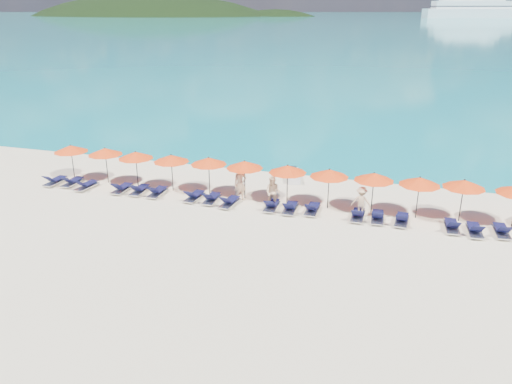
% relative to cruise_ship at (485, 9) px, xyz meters
% --- Properties ---
extents(ground, '(1400.00, 1400.00, 0.00)m').
position_rel_cruise_ship_xyz_m(ground, '(-65.42, -523.00, -8.15)').
color(ground, beige).
extents(sea, '(1600.00, 1300.00, 0.01)m').
position_rel_cruise_ship_xyz_m(sea, '(-65.42, 137.00, -8.15)').
color(sea, '#1FA9B2').
rests_on(sea, ground).
extents(headland_main, '(374.00, 242.00, 126.50)m').
position_rel_cruise_ship_xyz_m(headland_main, '(-365.42, 17.00, -46.15)').
color(headland_main, black).
rests_on(headland_main, ground).
extents(headland_small, '(162.00, 126.00, 85.50)m').
position_rel_cruise_ship_xyz_m(headland_small, '(-215.42, 37.00, -43.15)').
color(headland_small, black).
rests_on(headland_small, ground).
extents(cruise_ship, '(112.17, 53.82, 31.33)m').
position_rel_cruise_ship_xyz_m(cruise_ship, '(0.00, 0.00, 0.00)').
color(cruise_ship, white).
rests_on(cruise_ship, ground).
extents(jetski, '(1.39, 2.24, 0.75)m').
position_rel_cruise_ship_xyz_m(jetski, '(-64.77, -514.12, -7.84)').
color(jetski, silver).
rests_on(jetski, ground).
extents(beachgoer_a, '(0.86, 0.82, 1.98)m').
position_rel_cruise_ship_xyz_m(beachgoer_a, '(-66.83, -518.47, -7.16)').
color(beachgoer_a, '#DEB085').
rests_on(beachgoer_a, ground).
extents(beachgoer_b, '(0.89, 0.55, 1.76)m').
position_rel_cruise_ship_xyz_m(beachgoer_b, '(-64.79, -518.96, -7.27)').
color(beachgoer_b, '#DEB085').
rests_on(beachgoer_b, ground).
extents(beachgoer_c, '(1.06, 0.52, 1.61)m').
position_rel_cruise_ship_xyz_m(beachgoer_c, '(-60.07, -518.72, -7.35)').
color(beachgoer_c, '#DEB085').
rests_on(beachgoer_c, ground).
extents(umbrella_0, '(2.10, 2.10, 2.28)m').
position_rel_cruise_ship_xyz_m(umbrella_0, '(-78.13, -518.10, -6.13)').
color(umbrella_0, black).
rests_on(umbrella_0, ground).
extents(umbrella_1, '(2.10, 2.10, 2.28)m').
position_rel_cruise_ship_xyz_m(umbrella_1, '(-75.71, -518.03, -6.13)').
color(umbrella_1, black).
rests_on(umbrella_1, ground).
extents(umbrella_2, '(2.10, 2.10, 2.28)m').
position_rel_cruise_ship_xyz_m(umbrella_2, '(-73.51, -518.19, -6.13)').
color(umbrella_2, black).
rests_on(umbrella_2, ground).
extents(umbrella_3, '(2.10, 2.10, 2.28)m').
position_rel_cruise_ship_xyz_m(umbrella_3, '(-71.18, -518.18, -6.13)').
color(umbrella_3, black).
rests_on(umbrella_3, ground).
extents(umbrella_4, '(2.10, 2.10, 2.28)m').
position_rel_cruise_ship_xyz_m(umbrella_4, '(-68.88, -518.03, -6.13)').
color(umbrella_4, black).
rests_on(umbrella_4, ground).
extents(umbrella_5, '(2.10, 2.10, 2.28)m').
position_rel_cruise_ship_xyz_m(umbrella_5, '(-66.69, -518.08, -6.13)').
color(umbrella_5, black).
rests_on(umbrella_5, ground).
extents(umbrella_6, '(2.10, 2.10, 2.28)m').
position_rel_cruise_ship_xyz_m(umbrella_6, '(-64.19, -518.15, -6.13)').
color(umbrella_6, black).
rests_on(umbrella_6, ground).
extents(umbrella_7, '(2.10, 2.10, 2.28)m').
position_rel_cruise_ship_xyz_m(umbrella_7, '(-61.90, -518.19, -6.13)').
color(umbrella_7, black).
rests_on(umbrella_7, ground).
extents(umbrella_8, '(2.10, 2.10, 2.28)m').
position_rel_cruise_ship_xyz_m(umbrella_8, '(-59.57, -518.10, -6.13)').
color(umbrella_8, black).
rests_on(umbrella_8, ground).
extents(umbrella_9, '(2.10, 2.10, 2.28)m').
position_rel_cruise_ship_xyz_m(umbrella_9, '(-57.29, -518.14, -6.13)').
color(umbrella_9, black).
rests_on(umbrella_9, ground).
extents(umbrella_10, '(2.10, 2.10, 2.28)m').
position_rel_cruise_ship_xyz_m(umbrella_10, '(-55.17, -517.90, -6.13)').
color(umbrella_10, black).
rests_on(umbrella_10, ground).
extents(lounger_0, '(0.67, 1.72, 0.66)m').
position_rel_cruise_ship_xyz_m(lounger_0, '(-78.67, -519.28, -7.92)').
color(lounger_0, silver).
rests_on(lounger_0, ground).
extents(lounger_1, '(0.62, 1.70, 0.66)m').
position_rel_cruise_ship_xyz_m(lounger_1, '(-77.54, -519.12, -7.92)').
color(lounger_1, silver).
rests_on(lounger_1, ground).
extents(lounger_2, '(0.78, 1.75, 0.66)m').
position_rel_cruise_ship_xyz_m(lounger_2, '(-76.32, -519.44, -7.92)').
color(lounger_2, silver).
rests_on(lounger_2, ground).
extents(lounger_3, '(0.62, 1.70, 0.66)m').
position_rel_cruise_ship_xyz_m(lounger_3, '(-73.98, -519.25, -7.92)').
color(lounger_3, silver).
rests_on(lounger_3, ground).
extents(lounger_4, '(0.71, 1.73, 0.66)m').
position_rel_cruise_ship_xyz_m(lounger_4, '(-72.86, -519.18, -7.92)').
color(lounger_4, silver).
rests_on(lounger_4, ground).
extents(lounger_5, '(0.66, 1.71, 0.66)m').
position_rel_cruise_ship_xyz_m(lounger_5, '(-71.69, -519.18, -7.92)').
color(lounger_5, silver).
rests_on(lounger_5, ground).
extents(lounger_6, '(0.74, 1.74, 0.66)m').
position_rel_cruise_ship_xyz_m(lounger_6, '(-69.35, -519.19, -7.92)').
color(lounger_6, silver).
rests_on(lounger_6, ground).
extents(lounger_7, '(0.68, 1.72, 0.66)m').
position_rel_cruise_ship_xyz_m(lounger_7, '(-68.28, -519.22, -7.92)').
color(lounger_7, silver).
rests_on(lounger_7, ground).
extents(lounger_8, '(0.79, 1.75, 0.66)m').
position_rel_cruise_ship_xyz_m(lounger_8, '(-67.13, -519.44, -7.92)').
color(lounger_8, silver).
rests_on(lounger_8, ground).
extents(lounger_9, '(0.69, 1.72, 0.66)m').
position_rel_cruise_ship_xyz_m(lounger_9, '(-64.77, -519.23, -7.92)').
color(lounger_9, silver).
rests_on(lounger_9, ground).
extents(lounger_10, '(0.69, 1.72, 0.66)m').
position_rel_cruise_ship_xyz_m(lounger_10, '(-63.73, -519.27, -7.92)').
color(lounger_10, silver).
rests_on(lounger_10, ground).
extents(lounger_11, '(0.63, 1.70, 0.66)m').
position_rel_cruise_ship_xyz_m(lounger_11, '(-62.57, -519.08, -7.92)').
color(lounger_11, silver).
rests_on(lounger_11, ground).
extents(lounger_12, '(0.62, 1.70, 0.66)m').
position_rel_cruise_ship_xyz_m(lounger_12, '(-60.16, -519.19, -7.92)').
color(lounger_12, silver).
rests_on(lounger_12, ground).
extents(lounger_13, '(0.71, 1.73, 0.66)m').
position_rel_cruise_ship_xyz_m(lounger_13, '(-59.16, -519.14, -7.92)').
color(lounger_13, silver).
rests_on(lounger_13, ground).
extents(lounger_14, '(0.71, 1.73, 0.66)m').
position_rel_cruise_ship_xyz_m(lounger_14, '(-57.96, -519.15, -7.92)').
color(lounger_14, silver).
rests_on(lounger_14, ground).
extents(lounger_15, '(0.74, 1.74, 0.66)m').
position_rel_cruise_ship_xyz_m(lounger_15, '(-55.58, -519.22, -7.92)').
color(lounger_15, silver).
rests_on(lounger_15, ground).
extents(lounger_16, '(0.73, 1.74, 0.66)m').
position_rel_cruise_ship_xyz_m(lounger_16, '(-54.55, -519.38, -7.92)').
color(lounger_16, silver).
rests_on(lounger_16, ground).
extents(lounger_17, '(0.72, 1.73, 0.66)m').
position_rel_cruise_ship_xyz_m(lounger_17, '(-53.32, -519.10, -7.92)').
color(lounger_17, silver).
rests_on(lounger_17, ground).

